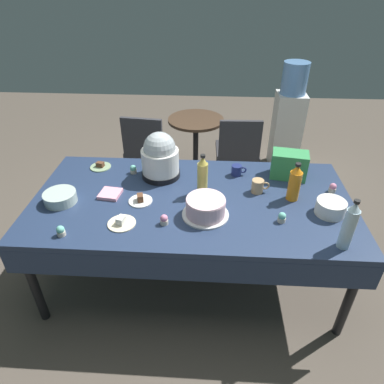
{
  "coord_description": "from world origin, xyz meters",
  "views": [
    {
      "loc": [
        0.12,
        -1.94,
        2.1
      ],
      "look_at": [
        0.0,
        0.0,
        0.8
      ],
      "focal_mm": 31.91,
      "sensor_mm": 36.0,
      "label": 1
    }
  ],
  "objects": [
    {
      "name": "maroon_chair_left",
      "position": [
        -0.56,
        1.31,
        0.49
      ],
      "size": [
        0.49,
        0.49,
        0.85
      ],
      "color": "#333338",
      "rests_on": "ground"
    },
    {
      "name": "soda_bottle_ginger_ale",
      "position": [
        0.07,
        0.07,
        0.89
      ],
      "size": [
        0.07,
        0.07,
        0.3
      ],
      "color": "gold",
      "rests_on": "potluck_table"
    },
    {
      "name": "dessert_plate_white",
      "position": [
        -0.35,
        -0.06,
        0.76
      ],
      "size": [
        0.16,
        0.16,
        0.05
      ],
      "color": "white",
      "rests_on": "potluck_table"
    },
    {
      "name": "slow_cooker",
      "position": [
        -0.25,
        0.28,
        0.91
      ],
      "size": [
        0.29,
        0.29,
        0.35
      ],
      "color": "black",
      "rests_on": "potluck_table"
    },
    {
      "name": "soda_bottle_water",
      "position": [
        0.89,
        -0.43,
        0.9
      ],
      "size": [
        0.07,
        0.07,
        0.32
      ],
      "color": "silver",
      "rests_on": "potluck_table"
    },
    {
      "name": "ceramic_snack_bowl",
      "position": [
        0.9,
        -0.12,
        0.8
      ],
      "size": [
        0.19,
        0.19,
        0.1
      ],
      "primitive_type": "cylinder",
      "color": "silver",
      "rests_on": "potluck_table"
    },
    {
      "name": "maroon_chair_right",
      "position": [
        0.4,
        1.31,
        0.49
      ],
      "size": [
        0.46,
        0.46,
        0.85
      ],
      "color": "#333338",
      "rests_on": "ground"
    },
    {
      "name": "coffee_mug_tan",
      "position": [
        0.46,
        0.1,
        0.8
      ],
      "size": [
        0.13,
        0.08,
        0.1
      ],
      "color": "tan",
      "rests_on": "potluck_table"
    },
    {
      "name": "cupcake_vanilla",
      "position": [
        0.58,
        -0.22,
        0.78
      ],
      "size": [
        0.05,
        0.05,
        0.07
      ],
      "color": "beige",
      "rests_on": "potluck_table"
    },
    {
      "name": "potluck_table",
      "position": [
        0.0,
        0.0,
        0.69
      ],
      "size": [
        2.2,
        1.1,
        0.75
      ],
      "color": "navy",
      "rests_on": "ground"
    },
    {
      "name": "glass_salad_bowl",
      "position": [
        -0.89,
        -0.1,
        0.79
      ],
      "size": [
        0.22,
        0.22,
        0.07
      ],
      "primitive_type": "cylinder",
      "color": "#B2C6BC",
      "rests_on": "potluck_table"
    },
    {
      "name": "soda_bottle_orange_juice",
      "position": [
        0.69,
        0.03,
        0.88
      ],
      "size": [
        0.08,
        0.08,
        0.28
      ],
      "color": "orange",
      "rests_on": "potluck_table"
    },
    {
      "name": "paper_napkin_stack",
      "position": [
        -0.57,
        -0.0,
        0.76
      ],
      "size": [
        0.16,
        0.16,
        0.02
      ],
      "primitive_type": "cube",
      "rotation": [
        0.0,
        0.0,
        -0.13
      ],
      "color": "pink",
      "rests_on": "potluck_table"
    },
    {
      "name": "cupcake_cocoa",
      "position": [
        -0.47,
        0.31,
        0.78
      ],
      "size": [
        0.05,
        0.05,
        0.07
      ],
      "color": "beige",
      "rests_on": "potluck_table"
    },
    {
      "name": "cupcake_lemon",
      "position": [
        0.99,
        0.14,
        0.78
      ],
      "size": [
        0.05,
        0.05,
        0.07
      ],
      "color": "beige",
      "rests_on": "potluck_table"
    },
    {
      "name": "round_cafe_table",
      "position": [
        -0.05,
        1.53,
        0.5
      ],
      "size": [
        0.6,
        0.6,
        0.72
      ],
      "color": "#473323",
      "rests_on": "ground"
    },
    {
      "name": "frosted_layer_cake",
      "position": [
        0.1,
        -0.19,
        0.81
      ],
      "size": [
        0.3,
        0.3,
        0.13
      ],
      "color": "silver",
      "rests_on": "potluck_table"
    },
    {
      "name": "water_cooler",
      "position": [
        1.01,
        1.88,
        0.59
      ],
      "size": [
        0.32,
        0.32,
        1.24
      ],
      "color": "silver",
      "rests_on": "ground"
    },
    {
      "name": "ground",
      "position": [
        0.0,
        0.0,
        0.0
      ],
      "size": [
        9.0,
        9.0,
        0.0
      ],
      "primitive_type": "plane",
      "color": "brown"
    },
    {
      "name": "coffee_mug_navy",
      "position": [
        0.32,
        0.33,
        0.79
      ],
      "size": [
        0.12,
        0.08,
        0.08
      ],
      "color": "navy",
      "rests_on": "potluck_table"
    },
    {
      "name": "cupcake_berry",
      "position": [
        -0.16,
        -0.29,
        0.78
      ],
      "size": [
        0.05,
        0.05,
        0.07
      ],
      "color": "beige",
      "rests_on": "potluck_table"
    },
    {
      "name": "soda_carton",
      "position": [
        0.71,
        0.33,
        0.85
      ],
      "size": [
        0.28,
        0.2,
        0.2
      ],
      "primitive_type": "cube",
      "rotation": [
        0.0,
        0.0,
        -0.17
      ],
      "color": "#338C4C",
      "rests_on": "potluck_table"
    },
    {
      "name": "dessert_plate_sage",
      "position": [
        -0.75,
        0.38,
        0.76
      ],
      "size": [
        0.16,
        0.16,
        0.05
      ],
      "color": "#8CA87F",
      "rests_on": "potluck_table"
    },
    {
      "name": "cupcake_mint",
      "position": [
        -0.75,
        -0.44,
        0.78
      ],
      "size": [
        0.05,
        0.05,
        0.07
      ],
      "color": "beige",
      "rests_on": "potluck_table"
    },
    {
      "name": "dessert_plate_cream",
      "position": [
        -0.42,
        -0.31,
        0.76
      ],
      "size": [
        0.18,
        0.18,
        0.05
      ],
      "color": "beige",
      "rests_on": "potluck_table"
    }
  ]
}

